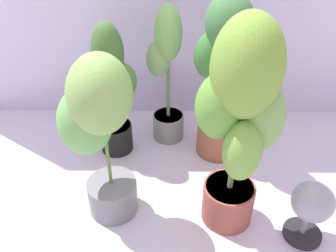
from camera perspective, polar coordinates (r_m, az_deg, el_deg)
name	(u,v)px	position (r m, az deg, el deg)	size (l,w,h in m)	color
ground_plane	(168,197)	(1.92, 0.08, -11.46)	(8.00, 8.00, 0.00)	silver
potted_plant_front_left	(98,126)	(1.56, -11.28, -0.01)	(0.41, 0.36, 0.86)	slate
potted_plant_front_right	(240,117)	(1.45, 11.59, 1.40)	(0.43, 0.36, 1.04)	#974A3E
potted_plant_back_left	(111,87)	(2.00, -9.27, 6.32)	(0.34, 0.28, 0.82)	black
potted_plant_back_right	(223,71)	(1.93, 9.01, 8.86)	(0.35, 0.34, 0.97)	#95553A
potted_plant_back_center	(166,75)	(2.09, -0.32, 8.28)	(0.25, 0.22, 0.87)	gray
floor_fan	(312,205)	(1.73, 22.31, -11.86)	(0.20, 0.20, 0.33)	#252228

